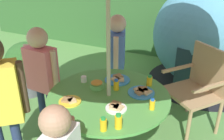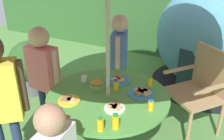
{
  "view_description": "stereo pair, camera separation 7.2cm",
  "coord_description": "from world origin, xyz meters",
  "px_view_note": "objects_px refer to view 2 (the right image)",
  "views": [
    {
      "loc": [
        0.85,
        -1.77,
        1.92
      ],
      "look_at": [
        -0.05,
        0.17,
        0.89
      ],
      "focal_mm": 39.81,
      "sensor_mm": 36.0,
      "label": 1
    },
    {
      "loc": [
        0.91,
        -1.74,
        1.92
      ],
      "look_at": [
        -0.05,
        0.17,
        0.89
      ],
      "focal_mm": 39.81,
      "sensor_mm": 36.0,
      "label": 2
    }
  ],
  "objects_px": {
    "snack_bowl": "(97,84)",
    "juice_bottle_mid_left": "(100,124)",
    "child_in_blue_shirt": "(119,51)",
    "child_in_pink_shirt": "(43,68)",
    "garden_table": "(108,112)",
    "juice_bottle_center_back": "(151,105)",
    "juice_bottle_near_right": "(150,81)",
    "plate_center_front": "(115,107)",
    "plate_near_left": "(118,79)",
    "plate_far_right": "(141,92)",
    "dome_tent": "(213,37)",
    "juice_bottle_far_left": "(115,121)",
    "cup_near": "(84,79)",
    "potted_plant": "(30,64)",
    "juice_bottle_front_edge": "(116,85)",
    "plate_mid_right": "(69,100)",
    "wooden_chair": "(201,86)"
  },
  "relations": [
    {
      "from": "child_in_blue_shirt",
      "to": "juice_bottle_front_edge",
      "type": "height_order",
      "value": "child_in_blue_shirt"
    },
    {
      "from": "dome_tent",
      "to": "juice_bottle_far_left",
      "type": "relative_size",
      "value": 15.21
    },
    {
      "from": "juice_bottle_mid_left",
      "to": "wooden_chair",
      "type": "bearing_deg",
      "value": 67.99
    },
    {
      "from": "juice_bottle_near_right",
      "to": "plate_center_front",
      "type": "bearing_deg",
      "value": -104.69
    },
    {
      "from": "wooden_chair",
      "to": "juice_bottle_front_edge",
      "type": "bearing_deg",
      "value": -93.43
    },
    {
      "from": "garden_table",
      "to": "child_in_pink_shirt",
      "type": "height_order",
      "value": "child_in_pink_shirt"
    },
    {
      "from": "child_in_pink_shirt",
      "to": "plate_far_right",
      "type": "height_order",
      "value": "child_in_pink_shirt"
    },
    {
      "from": "plate_near_left",
      "to": "wooden_chair",
      "type": "bearing_deg",
      "value": 36.83
    },
    {
      "from": "plate_near_left",
      "to": "juice_bottle_near_right",
      "type": "relative_size",
      "value": 2.41
    },
    {
      "from": "child_in_blue_shirt",
      "to": "plate_center_front",
      "type": "bearing_deg",
      "value": 4.39
    },
    {
      "from": "cup_near",
      "to": "juice_bottle_far_left",
      "type": "bearing_deg",
      "value": -40.57
    },
    {
      "from": "snack_bowl",
      "to": "juice_bottle_center_back",
      "type": "xyz_separation_m",
      "value": [
        0.59,
        -0.13,
        0.01
      ]
    },
    {
      "from": "snack_bowl",
      "to": "juice_bottle_center_back",
      "type": "distance_m",
      "value": 0.6
    },
    {
      "from": "garden_table",
      "to": "juice_bottle_center_back",
      "type": "relative_size",
      "value": 10.96
    },
    {
      "from": "potted_plant",
      "to": "juice_bottle_front_edge",
      "type": "distance_m",
      "value": 1.72
    },
    {
      "from": "dome_tent",
      "to": "juice_bottle_mid_left",
      "type": "height_order",
      "value": "dome_tent"
    },
    {
      "from": "plate_mid_right",
      "to": "child_in_pink_shirt",
      "type": "bearing_deg",
      "value": 150.63
    },
    {
      "from": "child_in_pink_shirt",
      "to": "juice_bottle_center_back",
      "type": "height_order",
      "value": "child_in_pink_shirt"
    },
    {
      "from": "child_in_pink_shirt",
      "to": "plate_near_left",
      "type": "height_order",
      "value": "child_in_pink_shirt"
    },
    {
      "from": "plate_far_right",
      "to": "plate_mid_right",
      "type": "bearing_deg",
      "value": -141.84
    },
    {
      "from": "wooden_chair",
      "to": "plate_mid_right",
      "type": "relative_size",
      "value": 4.94
    },
    {
      "from": "juice_bottle_near_right",
      "to": "plate_mid_right",
      "type": "bearing_deg",
      "value": -132.9
    },
    {
      "from": "juice_bottle_mid_left",
      "to": "juice_bottle_front_edge",
      "type": "bearing_deg",
      "value": 104.85
    },
    {
      "from": "juice_bottle_far_left",
      "to": "juice_bottle_center_back",
      "type": "xyz_separation_m",
      "value": [
        0.16,
        0.34,
        -0.01
      ]
    },
    {
      "from": "juice_bottle_front_edge",
      "to": "wooden_chair",
      "type": "bearing_deg",
      "value": 47.13
    },
    {
      "from": "juice_bottle_mid_left",
      "to": "juice_bottle_center_back",
      "type": "bearing_deg",
      "value": 58.92
    },
    {
      "from": "snack_bowl",
      "to": "garden_table",
      "type": "bearing_deg",
      "value": -24.62
    },
    {
      "from": "child_in_blue_shirt",
      "to": "child_in_pink_shirt",
      "type": "bearing_deg",
      "value": -51.39
    },
    {
      "from": "child_in_pink_shirt",
      "to": "cup_near",
      "type": "distance_m",
      "value": 0.48
    },
    {
      "from": "wooden_chair",
      "to": "juice_bottle_near_right",
      "type": "distance_m",
      "value": 0.72
    },
    {
      "from": "snack_bowl",
      "to": "plate_far_right",
      "type": "distance_m",
      "value": 0.44
    },
    {
      "from": "cup_near",
      "to": "garden_table",
      "type": "bearing_deg",
      "value": -20.62
    },
    {
      "from": "juice_bottle_center_back",
      "to": "juice_bottle_mid_left",
      "type": "height_order",
      "value": "juice_bottle_mid_left"
    },
    {
      "from": "plate_far_right",
      "to": "garden_table",
      "type": "bearing_deg",
      "value": -147.92
    },
    {
      "from": "plate_mid_right",
      "to": "plate_center_front",
      "type": "bearing_deg",
      "value": 10.68
    },
    {
      "from": "snack_bowl",
      "to": "juice_bottle_mid_left",
      "type": "bearing_deg",
      "value": -57.72
    },
    {
      "from": "plate_mid_right",
      "to": "juice_bottle_near_right",
      "type": "xyz_separation_m",
      "value": [
        0.55,
        0.59,
        0.04
      ]
    },
    {
      "from": "snack_bowl",
      "to": "plate_far_right",
      "type": "bearing_deg",
      "value": 11.91
    },
    {
      "from": "child_in_blue_shirt",
      "to": "plate_mid_right",
      "type": "height_order",
      "value": "child_in_blue_shirt"
    },
    {
      "from": "juice_bottle_center_back",
      "to": "juice_bottle_mid_left",
      "type": "bearing_deg",
      "value": -121.08
    },
    {
      "from": "plate_near_left",
      "to": "juice_bottle_mid_left",
      "type": "distance_m",
      "value": 0.8
    },
    {
      "from": "garden_table",
      "to": "wooden_chair",
      "type": "bearing_deg",
      "value": 50.56
    },
    {
      "from": "plate_near_left",
      "to": "juice_bottle_front_edge",
      "type": "distance_m",
      "value": 0.2
    },
    {
      "from": "juice_bottle_near_right",
      "to": "plate_near_left",
      "type": "bearing_deg",
      "value": -173.45
    },
    {
      "from": "potted_plant",
      "to": "juice_bottle_center_back",
      "type": "distance_m",
      "value": 2.15
    },
    {
      "from": "plate_far_right",
      "to": "snack_bowl",
      "type": "bearing_deg",
      "value": -168.09
    },
    {
      "from": "juice_bottle_mid_left",
      "to": "juice_bottle_front_edge",
      "type": "height_order",
      "value": "juice_bottle_mid_left"
    },
    {
      "from": "garden_table",
      "to": "plate_far_right",
      "type": "bearing_deg",
      "value": 32.08
    },
    {
      "from": "plate_far_right",
      "to": "juice_bottle_front_edge",
      "type": "bearing_deg",
      "value": -169.98
    },
    {
      "from": "plate_center_front",
      "to": "cup_near",
      "type": "height_order",
      "value": "cup_near"
    }
  ]
}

